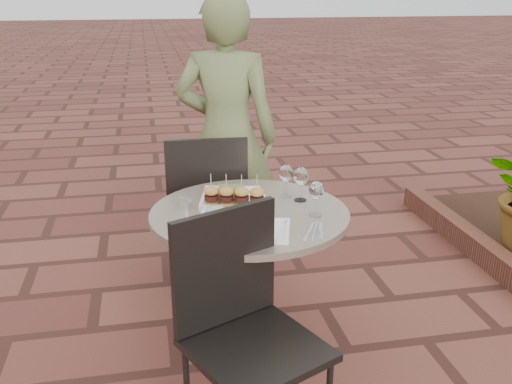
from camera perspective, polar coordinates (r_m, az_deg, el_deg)
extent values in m
plane|color=brown|center=(2.85, 0.90, -16.44)|extent=(60.00, 60.00, 0.00)
cylinder|color=gray|center=(2.91, -0.60, -15.00)|extent=(0.52, 0.52, 0.04)
cylinder|color=gray|center=(2.74, -0.62, -9.33)|extent=(0.08, 0.08, 0.70)
cylinder|color=gray|center=(2.58, -0.66, -2.24)|extent=(0.90, 0.90, 0.03)
cube|color=black|center=(3.35, -4.96, -1.79)|extent=(0.47, 0.47, 0.03)
cube|color=black|center=(3.08, -4.91, 1.16)|extent=(0.44, 0.06, 0.46)
cylinder|color=black|center=(3.63, -2.00, -3.92)|extent=(0.02, 0.02, 0.44)
cylinder|color=black|center=(3.62, -8.01, -4.20)|extent=(0.02, 0.02, 0.44)
cylinder|color=black|center=(3.29, -1.34, -6.58)|extent=(0.02, 0.02, 0.44)
cylinder|color=black|center=(3.27, -8.02, -6.91)|extent=(0.02, 0.02, 0.44)
cube|color=black|center=(2.14, 0.03, -15.46)|extent=(0.58, 0.58, 0.03)
cube|color=black|center=(2.15, -3.11, -7.47)|extent=(0.41, 0.21, 0.46)
cylinder|color=black|center=(2.49, 1.06, -16.23)|extent=(0.02, 0.02, 0.44)
imported|color=#5D6939|center=(3.40, -2.95, 5.48)|extent=(0.71, 0.59, 1.68)
cube|color=white|center=(2.68, -2.51, -0.85)|extent=(0.33, 0.33, 0.01)
cube|color=#CF7749|center=(2.67, -2.53, -0.07)|extent=(0.13, 0.10, 0.04)
cube|color=#546B30|center=(2.66, -2.53, 0.42)|extent=(0.13, 0.10, 0.01)
cube|color=white|center=(2.58, -2.19, -1.70)|extent=(0.33, 0.33, 0.01)
cube|color=white|center=(2.35, 0.73, -4.02)|extent=(0.26, 0.26, 0.01)
ellipsoid|color=#CE5566|center=(2.29, 0.15, -4.30)|extent=(0.04, 0.03, 0.02)
cylinder|color=white|center=(2.54, 5.97, -2.28)|extent=(0.06, 0.06, 0.00)
cylinder|color=white|center=(2.53, 6.00, -1.50)|extent=(0.01, 0.01, 0.07)
ellipsoid|color=white|center=(2.50, 6.06, 0.14)|extent=(0.07, 0.07, 0.08)
cylinder|color=white|center=(2.50, 6.06, 0.04)|extent=(0.05, 0.05, 0.04)
cylinder|color=white|center=(2.76, 2.99, -0.35)|extent=(0.06, 0.06, 0.00)
cylinder|color=white|center=(2.75, 3.00, 0.37)|extent=(0.01, 0.01, 0.07)
ellipsoid|color=white|center=(2.72, 3.03, 1.89)|extent=(0.07, 0.07, 0.08)
cylinder|color=white|center=(2.71, 4.46, -0.79)|extent=(0.06, 0.06, 0.00)
cylinder|color=white|center=(2.70, 4.48, -0.03)|extent=(0.01, 0.01, 0.07)
ellipsoid|color=white|center=(2.67, 4.52, 1.58)|extent=(0.07, 0.07, 0.09)
cylinder|color=silver|center=(2.64, -7.09, -0.92)|extent=(0.08, 0.08, 0.05)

